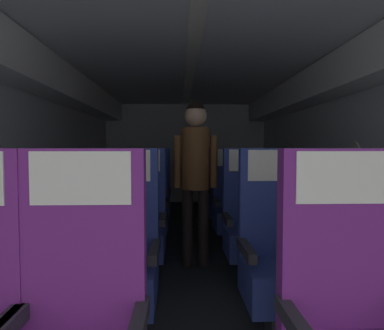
# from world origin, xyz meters

# --- Properties ---
(ground) EXTENTS (3.71, 8.13, 0.02)m
(ground) POSITION_xyz_m (0.00, 3.86, -0.01)
(ground) COLOR #23282D
(fuselage_shell) EXTENTS (3.59, 7.78, 2.19)m
(fuselage_shell) POSITION_xyz_m (0.00, 4.13, 1.59)
(fuselage_shell) COLOR silver
(fuselage_shell) RESTS_ON ground
(seat_b_left_window) EXTENTS (0.50, 0.47, 1.18)m
(seat_b_left_window) POSITION_xyz_m (-0.96, 2.42, 0.50)
(seat_b_left_window) COLOR #38383D
(seat_b_left_window) RESTS_ON ground
(seat_b_left_aisle) EXTENTS (0.50, 0.47, 1.18)m
(seat_b_left_aisle) POSITION_xyz_m (-0.50, 2.42, 0.50)
(seat_b_left_aisle) COLOR #38383D
(seat_b_left_aisle) RESTS_ON ground
(seat_b_right_aisle) EXTENTS (0.50, 0.47, 1.18)m
(seat_b_right_aisle) POSITION_xyz_m (0.96, 2.43, 0.50)
(seat_b_right_aisle) COLOR #38383D
(seat_b_right_aisle) RESTS_ON ground
(seat_b_right_window) EXTENTS (0.50, 0.47, 1.18)m
(seat_b_right_window) POSITION_xyz_m (0.50, 2.42, 0.50)
(seat_b_right_window) COLOR #38383D
(seat_b_right_window) RESTS_ON ground
(seat_c_left_window) EXTENTS (0.50, 0.47, 1.18)m
(seat_c_left_window) POSITION_xyz_m (-0.97, 3.33, 0.50)
(seat_c_left_window) COLOR #38383D
(seat_c_left_window) RESTS_ON ground
(seat_c_left_aisle) EXTENTS (0.50, 0.47, 1.18)m
(seat_c_left_aisle) POSITION_xyz_m (-0.49, 3.33, 0.50)
(seat_c_left_aisle) COLOR #38383D
(seat_c_left_aisle) RESTS_ON ground
(seat_c_right_aisle) EXTENTS (0.50, 0.47, 1.18)m
(seat_c_right_aisle) POSITION_xyz_m (0.96, 3.32, 0.50)
(seat_c_right_aisle) COLOR #38383D
(seat_c_right_aisle) RESTS_ON ground
(seat_c_right_window) EXTENTS (0.50, 0.47, 1.18)m
(seat_c_right_window) POSITION_xyz_m (0.51, 3.32, 0.50)
(seat_c_right_window) COLOR #38383D
(seat_c_right_window) RESTS_ON ground
(seat_d_left_window) EXTENTS (0.50, 0.47, 1.18)m
(seat_d_left_window) POSITION_xyz_m (-0.96, 4.23, 0.50)
(seat_d_left_window) COLOR #38383D
(seat_d_left_window) RESTS_ON ground
(seat_d_left_aisle) EXTENTS (0.50, 0.47, 1.18)m
(seat_d_left_aisle) POSITION_xyz_m (-0.50, 4.22, 0.50)
(seat_d_left_aisle) COLOR #38383D
(seat_d_left_aisle) RESTS_ON ground
(seat_d_right_aisle) EXTENTS (0.50, 0.47, 1.18)m
(seat_d_right_aisle) POSITION_xyz_m (0.97, 4.22, 0.50)
(seat_d_right_aisle) COLOR #38383D
(seat_d_right_aisle) RESTS_ON ground
(seat_d_right_window) EXTENTS (0.50, 0.47, 1.18)m
(seat_d_right_window) POSITION_xyz_m (0.50, 4.24, 0.50)
(seat_d_right_window) COLOR #38383D
(seat_d_right_window) RESTS_ON ground
(seat_e_left_window) EXTENTS (0.50, 0.47, 1.18)m
(seat_e_left_window) POSITION_xyz_m (-0.96, 5.12, 0.50)
(seat_e_left_window) COLOR #38383D
(seat_e_left_window) RESTS_ON ground
(seat_e_left_aisle) EXTENTS (0.50, 0.47, 1.18)m
(seat_e_left_aisle) POSITION_xyz_m (-0.50, 5.13, 0.50)
(seat_e_left_aisle) COLOR #38383D
(seat_e_left_aisle) RESTS_ON ground
(seat_e_right_aisle) EXTENTS (0.50, 0.47, 1.18)m
(seat_e_right_aisle) POSITION_xyz_m (0.97, 5.14, 0.50)
(seat_e_right_aisle) COLOR #38383D
(seat_e_right_aisle) RESTS_ON ground
(seat_e_right_window) EXTENTS (0.50, 0.47, 1.18)m
(seat_e_right_window) POSITION_xyz_m (0.50, 5.13, 0.50)
(seat_e_right_window) COLOR #38383D
(seat_e_right_window) RESTS_ON ground
(flight_attendant) EXTENTS (0.43, 0.28, 1.64)m
(flight_attendant) POSITION_xyz_m (0.03, 3.69, 1.01)
(flight_attendant) COLOR black
(flight_attendant) RESTS_ON ground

